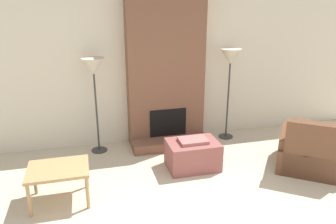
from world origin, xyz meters
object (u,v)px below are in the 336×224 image
Objects in this scene: floor_lamp_right at (230,61)px; ottoman at (193,154)px; side_table at (58,172)px; armchair at (311,153)px; floor_lamp_left at (94,71)px.

ottoman is at bearing -135.69° from floor_lamp_right.
armchair is at bearing -1.20° from side_table.
ottoman is 1.82m from armchair.
floor_lamp_left is (0.57, 1.41, 0.99)m from side_table.
floor_lamp_left is 0.97× the size of floor_lamp_right.
floor_lamp_left is at bearing 11.37° from armchair.
floor_lamp_left is (-3.13, 1.49, 1.16)m from armchair.
floor_lamp_right reaches higher than armchair.
floor_lamp_right reaches higher than floor_lamp_left.
armchair reaches higher than side_table.
floor_lamp_left reaches higher than side_table.
side_table is 3.44m from floor_lamp_right.
floor_lamp_left is at bearing 180.00° from floor_lamp_right.
ottoman is 2.01m from side_table.
floor_lamp_right is (2.39, 0.00, 0.05)m from floor_lamp_left.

